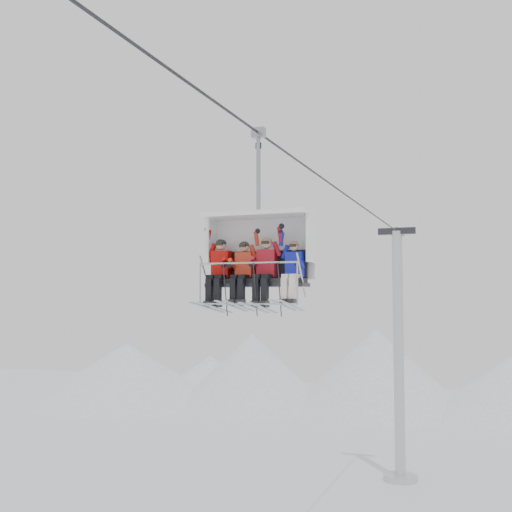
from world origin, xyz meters
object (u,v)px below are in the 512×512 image
(chairlift_carrier, at_px, (260,249))
(skier_far_left, at_px, (219,270))
(skier_center_right, at_px, (265,269))
(lift_tower_right, at_px, (399,371))
(skier_far_right, at_px, (293,270))
(skier_center_left, at_px, (243,270))

(chairlift_carrier, bearing_deg, skier_far_left, -160.67)
(skier_center_right, bearing_deg, skier_far_left, 180.00)
(lift_tower_right, xyz_separation_m, skier_far_left, (-0.87, -22.02, 4.44))
(chairlift_carrier, relative_size, skier_far_left, 2.36)
(chairlift_carrier, height_order, skier_far_right, chairlift_carrier)
(lift_tower_right, distance_m, skier_far_left, 22.48)
(skier_center_right, relative_size, skier_far_right, 1.00)
(skier_center_right, distance_m, skier_far_right, 0.63)
(lift_tower_right, relative_size, skier_center_left, 7.99)
(skier_far_left, bearing_deg, skier_center_left, -0.88)
(chairlift_carrier, height_order, skier_center_right, chairlift_carrier)
(chairlift_carrier, relative_size, skier_center_left, 2.36)
(skier_center_left, bearing_deg, lift_tower_right, 89.22)
(chairlift_carrier, xyz_separation_m, skier_center_left, (-0.30, -0.31, -0.50))
(skier_far_right, bearing_deg, lift_tower_right, 92.23)
(lift_tower_right, relative_size, skier_center_right, 7.99)
(skier_far_left, bearing_deg, lift_tower_right, 87.75)
(chairlift_carrier, distance_m, skier_center_left, 0.66)
(chairlift_carrier, relative_size, skier_center_right, 2.36)
(skier_center_left, xyz_separation_m, skier_far_right, (1.16, -0.00, -0.01))
(skier_center_left, bearing_deg, skier_far_left, 179.12)
(skier_far_left, relative_size, skier_center_left, 1.00)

